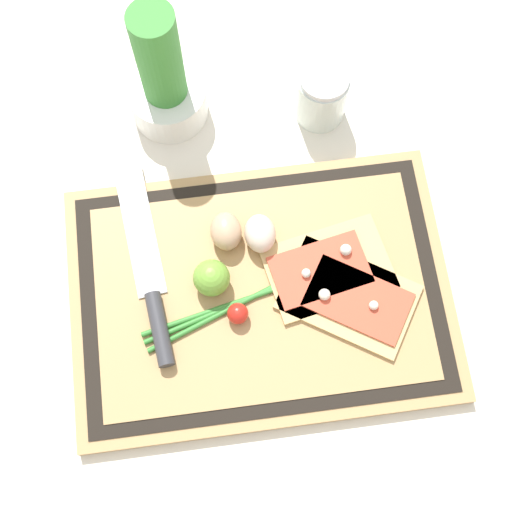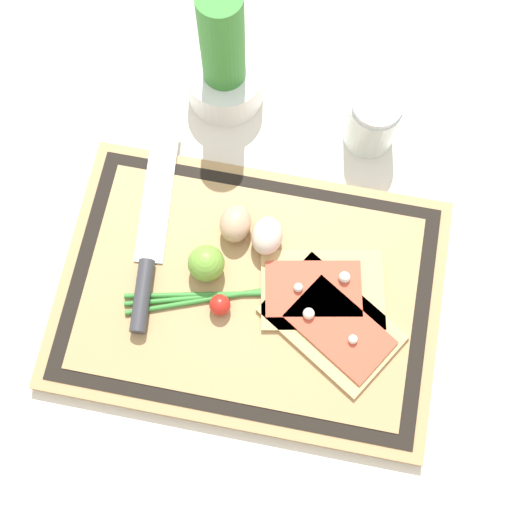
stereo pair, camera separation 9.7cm
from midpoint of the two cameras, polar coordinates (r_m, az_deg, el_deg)
The scene contains 12 objects.
ground_plane at distance 0.99m, azimuth 2.27°, elevation -3.58°, with size 6.00×6.00×0.00m, color silver.
cutting_board at distance 0.98m, azimuth 2.29°, elevation -3.43°, with size 0.52×0.37×0.02m.
pizza_slice_near at distance 0.96m, azimuth 9.07°, elevation -5.90°, with size 0.21×0.19×0.02m.
pizza_slice_far at distance 0.97m, azimuth 8.00°, elevation -3.09°, with size 0.18×0.14×0.02m.
knife at distance 0.98m, azimuth -5.90°, elevation -0.63°, with size 0.06×0.31×0.02m.
egg_brown at distance 0.98m, azimuth 1.14°, elevation 2.19°, with size 0.04×0.05×0.04m, color tan.
egg_pink at distance 0.97m, azimuth 3.70°, elevation 1.20°, with size 0.04×0.05×0.04m, color beige.
lime at distance 0.95m, azimuth -1.15°, elevation -1.03°, with size 0.05×0.05×0.05m, color #70A838.
cherry_tomato_red at distance 0.95m, azimuth -0.03°, elevation -4.39°, with size 0.03×0.03×0.03m, color red.
scallion_bunch at distance 0.96m, azimuth 1.71°, elevation -3.49°, with size 0.31×0.12×0.01m.
herb_pot at distance 1.04m, azimuth 0.11°, elevation 14.65°, with size 0.11×0.11×0.23m.
sauce_jar at distance 1.06m, azimuth 11.86°, elevation 9.97°, with size 0.07×0.07×0.10m.
Camera 2 is at (0.06, -0.25, 0.96)m, focal length 50.00 mm.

